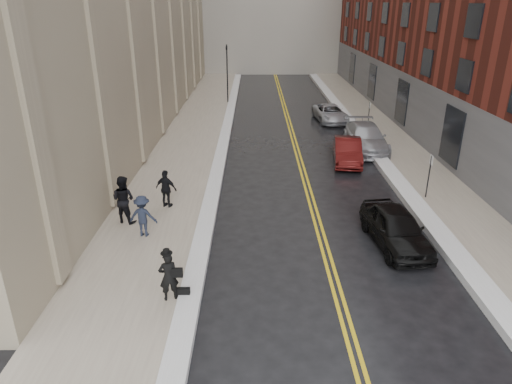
{
  "coord_description": "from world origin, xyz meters",
  "views": [
    {
      "loc": [
        -0.18,
        -11.71,
        8.68
      ],
      "look_at": [
        -0.12,
        5.19,
        1.6
      ],
      "focal_mm": 32.0,
      "sensor_mm": 36.0,
      "label": 1
    }
  ],
  "objects_px": {
    "pedestrian_b": "(143,216)",
    "pedestrian_c": "(166,189)",
    "car_black": "(396,228)",
    "car_silver_near": "(366,138)",
    "car_silver_far": "(330,113)",
    "pedestrian_a": "(123,199)",
    "car_maroon": "(348,151)",
    "pedestrian_main": "(168,276)"
  },
  "relations": [
    {
      "from": "car_maroon",
      "to": "pedestrian_a",
      "type": "relative_size",
      "value": 2.1
    },
    {
      "from": "car_silver_near",
      "to": "pedestrian_c",
      "type": "xyz_separation_m",
      "value": [
        -10.89,
        -8.93,
        0.22
      ]
    },
    {
      "from": "car_silver_near",
      "to": "pedestrian_a",
      "type": "relative_size",
      "value": 2.71
    },
    {
      "from": "car_silver_near",
      "to": "car_black",
      "type": "bearing_deg",
      "value": -96.27
    },
    {
      "from": "car_maroon",
      "to": "car_silver_far",
      "type": "height_order",
      "value": "car_maroon"
    },
    {
      "from": "car_maroon",
      "to": "pedestrian_main",
      "type": "height_order",
      "value": "pedestrian_main"
    },
    {
      "from": "car_silver_near",
      "to": "pedestrian_main",
      "type": "xyz_separation_m",
      "value": [
        -9.6,
        -15.83,
        0.16
      ]
    },
    {
      "from": "pedestrian_a",
      "to": "pedestrian_b",
      "type": "distance_m",
      "value": 1.62
    },
    {
      "from": "car_black",
      "to": "pedestrian_a",
      "type": "relative_size",
      "value": 2.11
    },
    {
      "from": "car_silver_near",
      "to": "pedestrian_b",
      "type": "relative_size",
      "value": 3.27
    },
    {
      "from": "car_silver_far",
      "to": "pedestrian_a",
      "type": "distance_m",
      "value": 21.13
    },
    {
      "from": "pedestrian_main",
      "to": "car_silver_near",
      "type": "bearing_deg",
      "value": -140.87
    },
    {
      "from": "car_silver_near",
      "to": "pedestrian_c",
      "type": "height_order",
      "value": "pedestrian_c"
    },
    {
      "from": "pedestrian_b",
      "to": "pedestrian_c",
      "type": "bearing_deg",
      "value": -92.68
    },
    {
      "from": "car_silver_far",
      "to": "pedestrian_a",
      "type": "xyz_separation_m",
      "value": [
        -11.3,
        -17.84,
        0.53
      ]
    },
    {
      "from": "pedestrian_a",
      "to": "pedestrian_c",
      "type": "relative_size",
      "value": 1.17
    },
    {
      "from": "car_silver_near",
      "to": "pedestrian_c",
      "type": "bearing_deg",
      "value": -139.44
    },
    {
      "from": "car_black",
      "to": "pedestrian_c",
      "type": "height_order",
      "value": "pedestrian_c"
    },
    {
      "from": "car_black",
      "to": "car_maroon",
      "type": "distance_m",
      "value": 9.71
    },
    {
      "from": "car_silver_near",
      "to": "pedestrian_main",
      "type": "distance_m",
      "value": 18.52
    },
    {
      "from": "pedestrian_b",
      "to": "car_black",
      "type": "bearing_deg",
      "value": -176.91
    },
    {
      "from": "pedestrian_main",
      "to": "pedestrian_b",
      "type": "distance_m",
      "value": 4.52
    },
    {
      "from": "pedestrian_main",
      "to": "pedestrian_c",
      "type": "relative_size",
      "value": 0.94
    },
    {
      "from": "car_silver_near",
      "to": "car_silver_far",
      "type": "relative_size",
      "value": 1.2
    },
    {
      "from": "pedestrian_main",
      "to": "car_silver_far",
      "type": "bearing_deg",
      "value": -129.8
    },
    {
      "from": "car_maroon",
      "to": "pedestrian_c",
      "type": "xyz_separation_m",
      "value": [
        -9.29,
        -6.46,
        0.31
      ]
    },
    {
      "from": "pedestrian_c",
      "to": "car_black",
      "type": "bearing_deg",
      "value": -179.02
    },
    {
      "from": "car_silver_far",
      "to": "pedestrian_a",
      "type": "height_order",
      "value": "pedestrian_a"
    },
    {
      "from": "pedestrian_main",
      "to": "car_maroon",
      "type": "bearing_deg",
      "value": -140.56
    },
    {
      "from": "car_maroon",
      "to": "pedestrian_b",
      "type": "relative_size",
      "value": 2.54
    },
    {
      "from": "car_silver_near",
      "to": "pedestrian_a",
      "type": "distance_m",
      "value": 16.19
    },
    {
      "from": "pedestrian_b",
      "to": "pedestrian_c",
      "type": "height_order",
      "value": "pedestrian_c"
    },
    {
      "from": "car_silver_far",
      "to": "pedestrian_b",
      "type": "bearing_deg",
      "value": -124.05
    },
    {
      "from": "pedestrian_b",
      "to": "pedestrian_c",
      "type": "xyz_separation_m",
      "value": [
        0.43,
        2.72,
        0.02
      ]
    },
    {
      "from": "car_black",
      "to": "car_silver_near",
      "type": "relative_size",
      "value": 0.78
    },
    {
      "from": "car_black",
      "to": "car_silver_far",
      "type": "bearing_deg",
      "value": 82.13
    },
    {
      "from": "car_maroon",
      "to": "pedestrian_c",
      "type": "bearing_deg",
      "value": -137.81
    },
    {
      "from": "car_silver_near",
      "to": "car_silver_far",
      "type": "distance_m",
      "value": 7.49
    },
    {
      "from": "car_black",
      "to": "car_silver_near",
      "type": "distance_m",
      "value": 12.29
    },
    {
      "from": "car_maroon",
      "to": "car_silver_near",
      "type": "relative_size",
      "value": 0.78
    },
    {
      "from": "pedestrian_main",
      "to": "pedestrian_a",
      "type": "height_order",
      "value": "pedestrian_a"
    },
    {
      "from": "car_black",
      "to": "pedestrian_a",
      "type": "height_order",
      "value": "pedestrian_a"
    }
  ]
}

